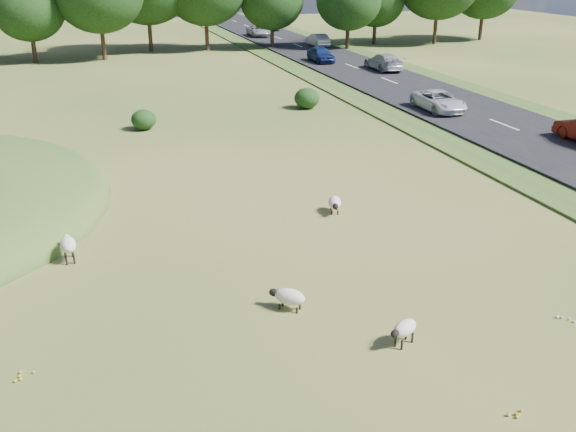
% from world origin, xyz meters
% --- Properties ---
extents(ground, '(160.00, 160.00, 0.00)m').
position_xyz_m(ground, '(0.00, 20.00, 0.00)').
color(ground, '#365219').
rests_on(ground, ground).
extents(road, '(8.00, 150.00, 0.25)m').
position_xyz_m(road, '(20.00, 30.00, 0.12)').
color(road, black).
rests_on(road, ground).
extents(shrubs, '(23.14, 9.95, 1.45)m').
position_xyz_m(shrubs, '(1.29, 25.97, 0.66)').
color(shrubs, black).
rests_on(shrubs, ground).
extents(sheep_0, '(1.13, 1.05, 0.68)m').
position_xyz_m(sheep_0, '(0.46, -0.83, 0.43)').
color(sheep_0, beige).
rests_on(sheep_0, ground).
extents(sheep_1, '(1.06, 0.79, 0.75)m').
position_xyz_m(sheep_1, '(2.87, -3.64, 0.52)').
color(sheep_1, beige).
rests_on(sheep_1, ground).
extents(sheep_2, '(0.80, 1.25, 0.69)m').
position_xyz_m(sheep_2, '(4.72, 6.11, 0.43)').
color(sheep_2, beige).
rests_on(sheep_2, ground).
extents(sheep_4, '(0.61, 1.24, 0.88)m').
position_xyz_m(sheep_4, '(-5.85, 4.75, 0.62)').
color(sheep_4, beige).
rests_on(sheep_4, ground).
extents(car_0, '(2.29, 4.97, 1.38)m').
position_xyz_m(car_0, '(18.10, 66.35, 0.94)').
color(car_0, '#B4B6BC').
rests_on(car_0, road).
extents(car_2, '(1.53, 4.40, 1.45)m').
position_xyz_m(car_2, '(21.90, 54.47, 0.97)').
color(car_2, silver).
rests_on(car_2, road).
extents(car_4, '(1.75, 4.34, 1.48)m').
position_xyz_m(car_4, '(18.10, 43.34, 0.99)').
color(car_4, navy).
rests_on(car_4, road).
extents(car_5, '(1.75, 4.31, 1.25)m').
position_xyz_m(car_5, '(21.90, 73.14, 0.87)').
color(car_5, silver).
rests_on(car_5, road).
extents(car_6, '(2.07, 5.10, 1.48)m').
position_xyz_m(car_6, '(21.90, 37.10, 0.99)').
color(car_6, '#B1B4B9').
rests_on(car_6, road).
extents(car_7, '(2.18, 4.73, 1.32)m').
position_xyz_m(car_7, '(18.10, 20.76, 0.91)').
color(car_7, silver).
rests_on(car_7, road).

